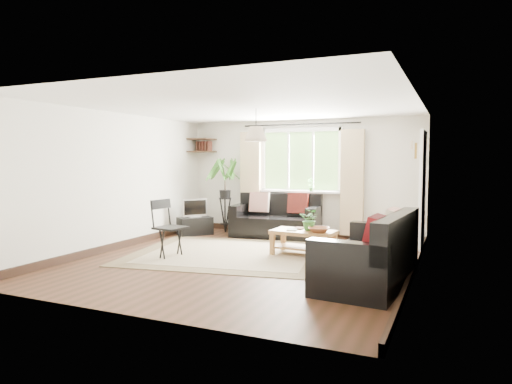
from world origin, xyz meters
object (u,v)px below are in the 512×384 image
at_px(coffee_table, 303,243).
at_px(folding_chair, 171,229).
at_px(sofa_back, 276,217).
at_px(sofa_right, 367,250).
at_px(palm_stand, 225,195).
at_px(tv_stand, 195,226).

height_order(coffee_table, folding_chair, folding_chair).
xyz_separation_m(coffee_table, folding_chair, (-1.91, -1.00, 0.26)).
bearing_deg(sofa_back, sofa_right, -55.39).
bearing_deg(palm_stand, coffee_table, -35.44).
xyz_separation_m(sofa_right, folding_chair, (-3.18, 0.32, 0.03)).
relative_size(palm_stand, folding_chair, 1.74).
bearing_deg(coffee_table, palm_stand, 144.56).
height_order(palm_stand, folding_chair, palm_stand).
relative_size(coffee_table, palm_stand, 0.63).
bearing_deg(folding_chair, sofa_right, -85.66).
distance_m(tv_stand, palm_stand, 0.95).
bearing_deg(coffee_table, folding_chair, -152.31).
distance_m(tv_stand, folding_chair, 2.22).
height_order(sofa_back, folding_chair, folding_chair).
bearing_deg(sofa_back, tv_stand, -168.81).
bearing_deg(folding_chair, sofa_back, -8.30).
distance_m(sofa_back, coffee_table, 1.87).
distance_m(coffee_table, folding_chair, 2.17).
xyz_separation_m(palm_stand, folding_chair, (0.40, -2.65, -0.34)).
distance_m(sofa_right, palm_stand, 4.66).
xyz_separation_m(tv_stand, palm_stand, (0.40, 0.60, 0.62)).
bearing_deg(folding_chair, coffee_table, -52.29).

